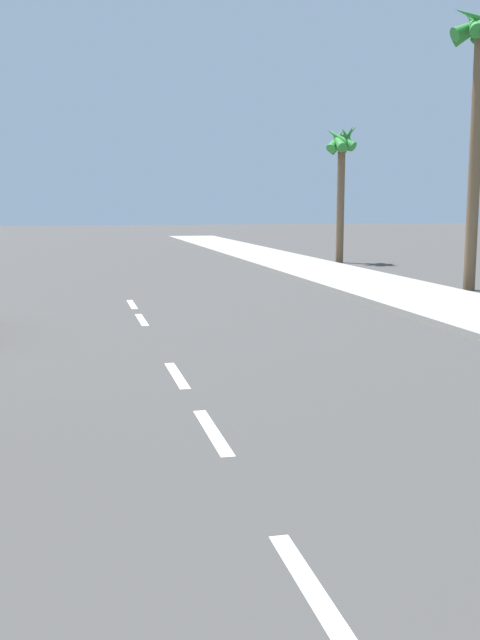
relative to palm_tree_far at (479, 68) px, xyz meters
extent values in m
plane|color=#423F3D|center=(-10.50, -3.61, -6.65)|extent=(160.00, 160.00, 0.00)
cube|color=#9E998E|center=(-2.52, -1.61, -6.58)|extent=(3.60, 80.00, 0.14)
cube|color=white|center=(-10.50, -16.09, -6.65)|extent=(0.16, 1.80, 0.01)
cube|color=white|center=(-10.50, -12.37, -6.65)|extent=(0.16, 1.80, 0.01)
cube|color=white|center=(-10.50, -9.42, -6.65)|extent=(0.16, 1.80, 0.01)
cube|color=white|center=(-10.50, -3.69, -6.65)|extent=(0.16, 1.80, 0.01)
cube|color=white|center=(-10.50, -0.99, -6.65)|extent=(0.16, 1.80, 0.01)
cylinder|color=brown|center=(-0.01, -0.01, -2.61)|extent=(0.36, 0.36, 8.09)
cone|color=#2D8433|center=(-0.01, 0.24, 1.29)|extent=(1.68, 0.51, 1.09)
cone|color=#2D8433|center=(-0.23, 0.09, 1.29)|extent=(0.88, 1.36, 1.23)
cone|color=#2D8433|center=(-0.25, -0.07, 1.29)|extent=(0.72, 1.44, 1.33)
cylinder|color=brown|center=(-0.03, 11.29, -3.80)|extent=(0.35, 0.35, 5.71)
cone|color=#2D8433|center=(0.22, 11.25, -1.10)|extent=(0.63, 1.83, 1.34)
cone|color=#2D8433|center=(0.13, 11.49, -1.10)|extent=(1.39, 1.23, 1.51)
cone|color=#2D8433|center=(-0.18, 11.49, -1.10)|extent=(1.35, 1.18, 1.42)
cone|color=#2D8433|center=(-0.28, 11.30, -1.10)|extent=(0.47, 1.79, 1.31)
cone|color=#2D8433|center=(-0.19, 11.10, -1.10)|extent=(1.40, 1.38, 1.35)
cone|color=#2D8433|center=(0.14, 11.10, -1.10)|extent=(1.28, 1.24, 1.22)
camera|label=1|loc=(-12.05, -20.53, -4.02)|focal=41.23mm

